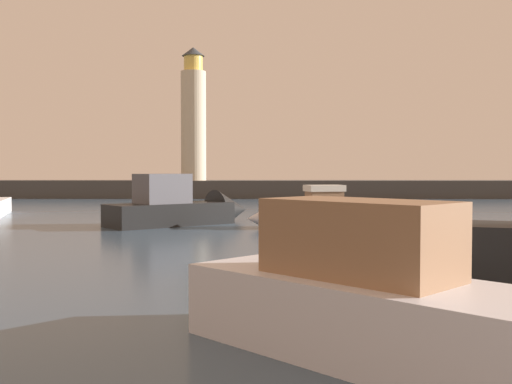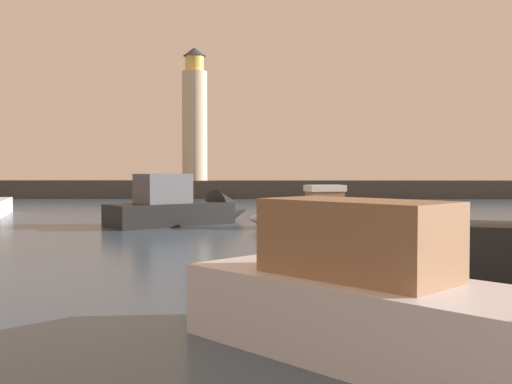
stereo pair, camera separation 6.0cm
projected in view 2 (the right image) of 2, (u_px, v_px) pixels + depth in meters
ground_plane at (251, 224)px, 31.41m from camera, size 220.00×220.00×0.00m
breakwater at (257, 189)px, 61.33m from camera, size 95.89×4.69×1.76m
lighthouse at (195, 118)px, 61.15m from camera, size 2.53×2.53×13.42m
motorboat_0 at (189, 208)px, 31.35m from camera, size 7.74×6.81×3.12m
motorboat_1 at (456, 322)px, 7.97m from camera, size 7.40×7.39×2.71m
motorboat_4 at (302, 214)px, 29.47m from camera, size 5.83×2.94×2.34m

